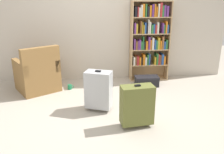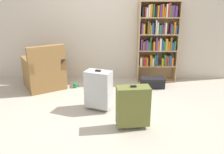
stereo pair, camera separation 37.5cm
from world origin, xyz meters
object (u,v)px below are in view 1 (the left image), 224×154
storage_box (147,81)px  suitcase_olive (137,105)px  armchair (38,75)px  mug (70,87)px  suitcase_silver (99,90)px  bookshelf (150,38)px

storage_box → suitcase_olive: bearing=-108.5°
armchair → mug: (0.60, -0.00, -0.27)m
suitcase_silver → armchair: bearing=140.0°
armchair → storage_box: size_ratio=2.01×
storage_box → suitcase_silver: bearing=-136.2°
armchair → suitcase_silver: size_ratio=1.44×
bookshelf → suitcase_olive: size_ratio=2.68×
bookshelf → suitcase_silver: size_ratio=2.51×
bookshelf → mug: size_ratio=13.99×
storage_box → suitcase_olive: suitcase_olive is taller
suitcase_silver → suitcase_olive: (0.51, -0.57, -0.02)m
mug → suitcase_olive: 1.87m
bookshelf → suitcase_olive: (-0.65, -1.98, -0.60)m
bookshelf → storage_box: bearing=-106.7°
bookshelf → suitcase_silver: 1.91m
suitcase_silver → suitcase_olive: suitcase_silver is taller
bookshelf → mug: (-1.69, -0.46, -0.88)m
mug → suitcase_silver: (0.54, -0.95, 0.30)m
armchair → mug: 0.66m
armchair → mug: bearing=-0.2°
bookshelf → suitcase_silver: (-1.16, -1.41, -0.58)m
bookshelf → armchair: 2.41m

